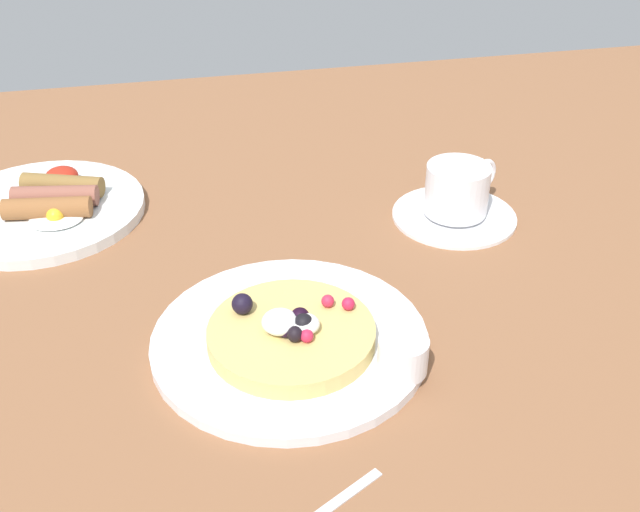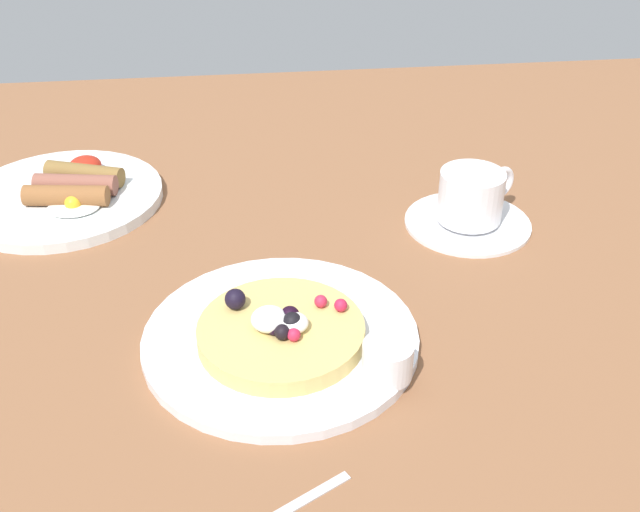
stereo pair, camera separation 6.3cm
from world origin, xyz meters
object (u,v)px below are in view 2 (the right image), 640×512
object	(u,v)px
pancake_plate	(280,338)
coffee_cup	(472,195)
syrup_ramekin	(388,360)
breakfast_plate	(63,197)
coffee_saucer	(468,221)

from	to	relation	value
pancake_plate	coffee_cup	bearing A→B (deg)	39.13
pancake_plate	syrup_ramekin	size ratio (longest dim) A/B	5.83
pancake_plate	breakfast_plate	distance (cm)	39.00
pancake_plate	breakfast_plate	xyz separation A→B (cm)	(-24.73, 30.15, 0.14)
syrup_ramekin	coffee_cup	world-z (taller)	coffee_cup
breakfast_plate	coffee_cup	distance (cm)	49.64
syrup_ramekin	coffee_saucer	distance (cm)	29.73
syrup_ramekin	coffee_cup	xyz separation A→B (cm)	(14.74, 25.88, 1.18)
breakfast_plate	coffee_saucer	xyz separation A→B (cm)	(48.15, -11.05, -0.22)
coffee_cup	breakfast_plate	bearing A→B (deg)	167.20
pancake_plate	coffee_saucer	size ratio (longest dim) A/B	1.75
breakfast_plate	coffee_saucer	size ratio (longest dim) A/B	1.65
pancake_plate	coffee_cup	size ratio (longest dim) A/B	2.60
coffee_saucer	pancake_plate	bearing A→B (deg)	-140.80
syrup_ramekin	pancake_plate	bearing A→B (deg)	142.79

